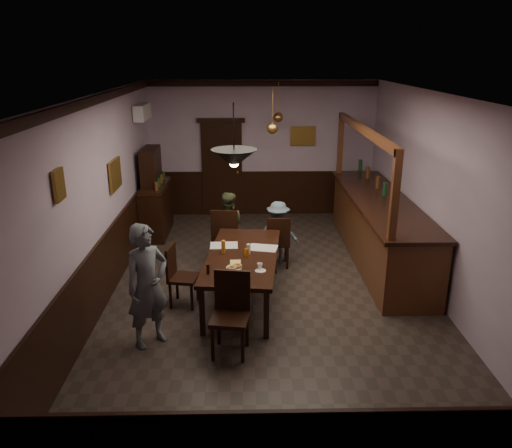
{
  "coord_description": "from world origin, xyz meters",
  "views": [
    {
      "loc": [
        -0.37,
        -7.05,
        3.56
      ],
      "look_at": [
        -0.22,
        -0.09,
        1.15
      ],
      "focal_mm": 35.0,
      "sensor_mm": 36.0,
      "label": 1
    }
  ],
  "objects_px": {
    "person_seated_left": "(227,226)",
    "coffee_cup": "(260,266)",
    "chair_far_left": "(225,235)",
    "chair_far_right": "(278,240)",
    "soda_can": "(247,253)",
    "pendant_brass_mid": "(272,128)",
    "pendant_brass_far": "(278,117)",
    "chair_side": "(178,273)",
    "chair_near": "(231,309)",
    "person_standing": "(147,286)",
    "bar_counter": "(379,227)",
    "pendant_iron": "(234,158)",
    "sideboard": "(155,200)",
    "person_seated_right": "(278,232)",
    "dining_table": "(243,258)"
  },
  "relations": [
    {
      "from": "person_seated_left",
      "to": "coffee_cup",
      "type": "bearing_deg",
      "value": 103.84
    },
    {
      "from": "chair_far_left",
      "to": "chair_far_right",
      "type": "distance_m",
      "value": 0.91
    },
    {
      "from": "chair_far_left",
      "to": "soda_can",
      "type": "relative_size",
      "value": 8.77
    },
    {
      "from": "coffee_cup",
      "to": "pendant_brass_mid",
      "type": "distance_m",
      "value": 2.93
    },
    {
      "from": "coffee_cup",
      "to": "pendant_brass_far",
      "type": "height_order",
      "value": "pendant_brass_far"
    },
    {
      "from": "chair_side",
      "to": "coffee_cup",
      "type": "bearing_deg",
      "value": -100.35
    },
    {
      "from": "person_seated_left",
      "to": "soda_can",
      "type": "xyz_separation_m",
      "value": [
        0.34,
        -1.67,
        0.18
      ]
    },
    {
      "from": "pendant_brass_mid",
      "to": "pendant_brass_far",
      "type": "xyz_separation_m",
      "value": [
        0.2,
        1.53,
        0.0
      ]
    },
    {
      "from": "chair_near",
      "to": "coffee_cup",
      "type": "bearing_deg",
      "value": 72.7
    },
    {
      "from": "coffee_cup",
      "to": "pendant_brass_far",
      "type": "relative_size",
      "value": 0.1
    },
    {
      "from": "person_standing",
      "to": "pendant_brass_far",
      "type": "bearing_deg",
      "value": 25.2
    },
    {
      "from": "person_standing",
      "to": "pendant_brass_mid",
      "type": "relative_size",
      "value": 1.99
    },
    {
      "from": "person_standing",
      "to": "chair_far_left",
      "type": "bearing_deg",
      "value": 27.77
    },
    {
      "from": "bar_counter",
      "to": "soda_can",
      "type": "bearing_deg",
      "value": -145.38
    },
    {
      "from": "soda_can",
      "to": "pendant_brass_far",
      "type": "distance_m",
      "value": 3.93
    },
    {
      "from": "bar_counter",
      "to": "pendant_iron",
      "type": "bearing_deg",
      "value": -136.88
    },
    {
      "from": "soda_can",
      "to": "sideboard",
      "type": "xyz_separation_m",
      "value": [
        -1.85,
        3.07,
        -0.1
      ]
    },
    {
      "from": "bar_counter",
      "to": "pendant_iron",
      "type": "height_order",
      "value": "pendant_iron"
    },
    {
      "from": "chair_far_left",
      "to": "pendant_brass_far",
      "type": "bearing_deg",
      "value": -110.59
    },
    {
      "from": "chair_near",
      "to": "pendant_brass_mid",
      "type": "height_order",
      "value": "pendant_brass_mid"
    },
    {
      "from": "chair_near",
      "to": "pendant_brass_mid",
      "type": "bearing_deg",
      "value": 87.16
    },
    {
      "from": "chair_far_right",
      "to": "person_seated_left",
      "type": "height_order",
      "value": "person_seated_left"
    },
    {
      "from": "person_seated_left",
      "to": "person_seated_right",
      "type": "xyz_separation_m",
      "value": [
        0.89,
        -0.1,
        -0.07
      ]
    },
    {
      "from": "chair_far_right",
      "to": "bar_counter",
      "type": "relative_size",
      "value": 0.22
    },
    {
      "from": "chair_far_left",
      "to": "pendant_brass_mid",
      "type": "height_order",
      "value": "pendant_brass_mid"
    },
    {
      "from": "chair_near",
      "to": "pendant_brass_far",
      "type": "distance_m",
      "value": 5.18
    },
    {
      "from": "pendant_iron",
      "to": "dining_table",
      "type": "bearing_deg",
      "value": 83.72
    },
    {
      "from": "person_seated_right",
      "to": "pendant_brass_far",
      "type": "bearing_deg",
      "value": -78.28
    },
    {
      "from": "chair_far_right",
      "to": "soda_can",
      "type": "relative_size",
      "value": 7.76
    },
    {
      "from": "person_seated_right",
      "to": "bar_counter",
      "type": "relative_size",
      "value": 0.26
    },
    {
      "from": "person_seated_right",
      "to": "bar_counter",
      "type": "height_order",
      "value": "bar_counter"
    },
    {
      "from": "pendant_brass_mid",
      "to": "chair_near",
      "type": "bearing_deg",
      "value": -101.42
    },
    {
      "from": "soda_can",
      "to": "pendant_brass_mid",
      "type": "bearing_deg",
      "value": 77.26
    },
    {
      "from": "person_seated_right",
      "to": "soda_can",
      "type": "height_order",
      "value": "person_seated_right"
    },
    {
      "from": "coffee_cup",
      "to": "pendant_brass_far",
      "type": "xyz_separation_m",
      "value": [
        0.49,
        4.03,
        1.5
      ]
    },
    {
      "from": "chair_side",
      "to": "pendant_iron",
      "type": "relative_size",
      "value": 1.19
    },
    {
      "from": "dining_table",
      "to": "soda_can",
      "type": "xyz_separation_m",
      "value": [
        0.06,
        -0.08,
        0.12
      ]
    },
    {
      "from": "dining_table",
      "to": "sideboard",
      "type": "xyz_separation_m",
      "value": [
        -1.79,
        2.99,
        0.03
      ]
    },
    {
      "from": "person_standing",
      "to": "coffee_cup",
      "type": "distance_m",
      "value": 1.54
    },
    {
      "from": "coffee_cup",
      "to": "bar_counter",
      "type": "height_order",
      "value": "bar_counter"
    },
    {
      "from": "sideboard",
      "to": "pendant_brass_far",
      "type": "distance_m",
      "value": 3.01
    },
    {
      "from": "person_standing",
      "to": "sideboard",
      "type": "bearing_deg",
      "value": 55.94
    },
    {
      "from": "person_seated_left",
      "to": "pendant_brass_mid",
      "type": "height_order",
      "value": "pendant_brass_mid"
    },
    {
      "from": "chair_far_left",
      "to": "person_seated_right",
      "type": "xyz_separation_m",
      "value": [
        0.92,
        0.19,
        -0.02
      ]
    },
    {
      "from": "chair_side",
      "to": "bar_counter",
      "type": "distance_m",
      "value": 3.74
    },
    {
      "from": "person_standing",
      "to": "sideboard",
      "type": "relative_size",
      "value": 0.91
    },
    {
      "from": "chair_side",
      "to": "bar_counter",
      "type": "bearing_deg",
      "value": -53.89
    },
    {
      "from": "person_seated_left",
      "to": "coffee_cup",
      "type": "relative_size",
      "value": 15.68
    },
    {
      "from": "dining_table",
      "to": "person_seated_left",
      "type": "height_order",
      "value": "person_seated_left"
    },
    {
      "from": "dining_table",
      "to": "pendant_brass_far",
      "type": "xyz_separation_m",
      "value": [
        0.72,
        3.5,
        1.61
      ]
    }
  ]
}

